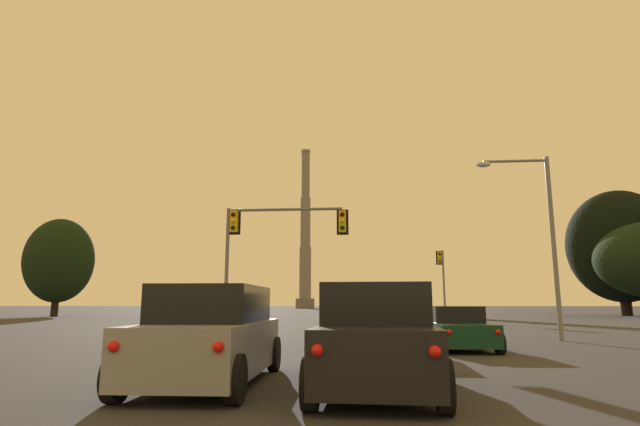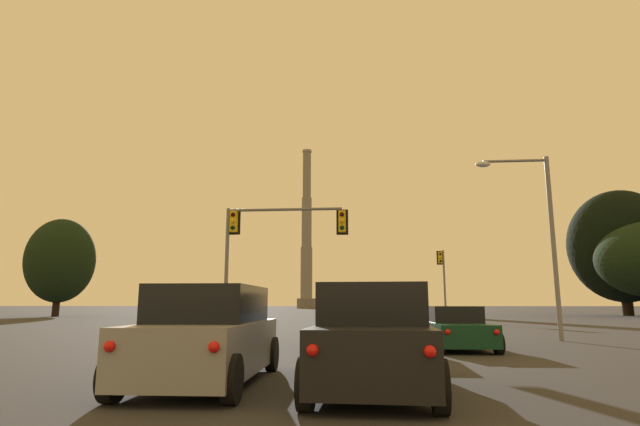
% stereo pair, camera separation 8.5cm
% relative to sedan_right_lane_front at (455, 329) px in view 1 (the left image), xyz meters
% --- Properties ---
extents(sedan_right_lane_front, '(2.16, 4.77, 1.43)m').
position_rel_sedan_right_lane_front_xyz_m(sedan_right_lane_front, '(0.00, 0.00, 0.00)').
color(sedan_right_lane_front, '#0F3823').
rests_on(sedan_right_lane_front, ground_plane).
extents(suv_left_lane_second, '(2.20, 4.94, 1.86)m').
position_rel_sedan_right_lane_front_xyz_m(suv_left_lane_second, '(-6.10, -8.16, 0.23)').
color(suv_left_lane_second, gray).
rests_on(suv_left_lane_second, ground_plane).
extents(suv_center_lane_second, '(2.25, 4.96, 1.86)m').
position_rel_sedan_right_lane_front_xyz_m(suv_center_lane_second, '(-2.93, -8.54, 0.23)').
color(suv_center_lane_second, black).
rests_on(suv_center_lane_second, ground_plane).
extents(suv_center_lane_front, '(2.14, 4.92, 1.86)m').
position_rel_sedan_right_lane_front_xyz_m(suv_center_lane_front, '(-3.04, -0.17, 0.23)').
color(suv_center_lane_front, navy).
rests_on(suv_center_lane_front, ground_plane).
extents(traffic_light_far_right, '(0.78, 0.50, 6.29)m').
position_rel_sedan_right_lane_front_xyz_m(traffic_light_far_right, '(4.02, 28.17, 3.45)').
color(traffic_light_far_right, slate).
rests_on(traffic_light_far_right, ground_plane).
extents(traffic_light_overhead_left, '(6.14, 0.50, 6.16)m').
position_rel_sedan_right_lane_front_xyz_m(traffic_light_overhead_left, '(-7.76, 5.94, 4.07)').
color(traffic_light_overhead_left, slate).
rests_on(traffic_light_overhead_left, ground_plane).
extents(street_lamp, '(3.13, 0.36, 7.84)m').
position_rel_sedan_right_lane_front_xyz_m(street_lamp, '(4.45, 3.92, 4.19)').
color(street_lamp, slate).
rests_on(street_lamp, ground_plane).
extents(smokestack, '(5.73, 5.73, 49.80)m').
position_rel_sedan_right_lane_front_xyz_m(smokestack, '(-20.58, 134.47, 18.87)').
color(smokestack, slate).
rests_on(smokestack, ground_plane).
extents(treeline_far_left, '(12.81, 11.53, 15.91)m').
position_rel_sedan_right_lane_front_xyz_m(treeline_far_left, '(29.67, 48.41, 8.08)').
color(treeline_far_left, black).
rests_on(treeline_far_left, ground_plane).
extents(treeline_center_left, '(8.04, 7.24, 11.57)m').
position_rel_sedan_right_lane_front_xyz_m(treeline_center_left, '(-39.17, 38.69, 5.90)').
color(treeline_center_left, black).
rests_on(treeline_center_left, ground_plane).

